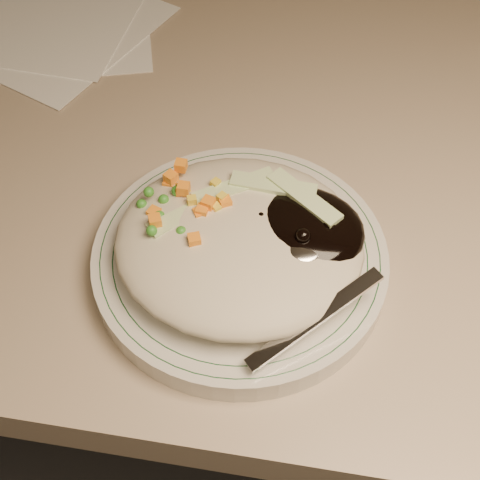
# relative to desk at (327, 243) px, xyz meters

# --- Properties ---
(desk) EXTENTS (1.40, 0.70, 0.74)m
(desk) POSITION_rel_desk_xyz_m (0.00, 0.00, 0.00)
(desk) COLOR gray
(desk) RESTS_ON ground
(plate) EXTENTS (0.24, 0.24, 0.02)m
(plate) POSITION_rel_desk_xyz_m (-0.08, -0.20, 0.21)
(plate) COLOR silver
(plate) RESTS_ON desk
(plate_rim) EXTENTS (0.22, 0.22, 0.00)m
(plate_rim) POSITION_rel_desk_xyz_m (-0.08, -0.20, 0.22)
(plate_rim) COLOR #144723
(plate_rim) RESTS_ON plate
(meal) EXTENTS (0.21, 0.19, 0.05)m
(meal) POSITION_rel_desk_xyz_m (-0.07, -0.20, 0.24)
(meal) COLOR beige
(meal) RESTS_ON plate
(papers) EXTENTS (0.36, 0.32, 0.00)m
(papers) POSITION_rel_desk_xyz_m (-0.39, 0.11, 0.20)
(papers) COLOR white
(papers) RESTS_ON desk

